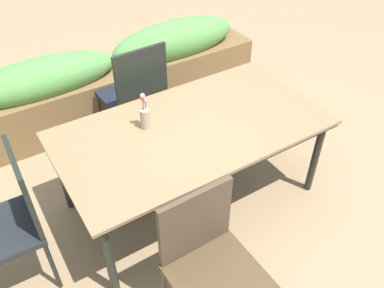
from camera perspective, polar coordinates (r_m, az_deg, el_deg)
The scene contains 7 objects.
ground_plane at distance 3.20m, azimuth 0.64°, elevation -8.61°, with size 12.00×12.00×0.00m, color #9E7F5B.
dining_table at distance 2.80m, azimuth -0.00°, elevation 1.64°, with size 1.88×1.03×0.72m.
chair_near_left at distance 2.26m, azimuth 2.53°, elevation -16.26°, with size 0.48×0.48×0.92m.
chair_end_left at distance 2.61m, azimuth -24.63°, elevation -9.60°, with size 0.46×0.46×0.99m.
chair_far_side at distance 3.46m, azimuth -8.11°, elevation 7.37°, with size 0.51×0.51×1.01m.
flower_vase at distance 2.73m, azimuth -6.80°, elevation 4.04°, with size 0.07×0.07×0.28m.
planter_box at distance 4.04m, azimuth -10.72°, elevation 9.28°, with size 3.05×0.48×0.82m.
Camera 1 is at (-1.17, -1.77, 2.39)m, focal length 37.10 mm.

